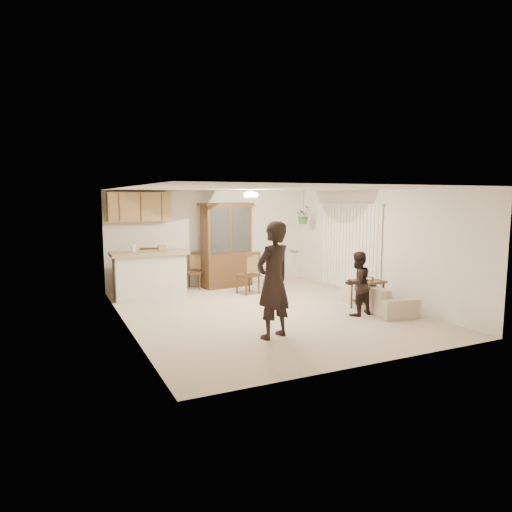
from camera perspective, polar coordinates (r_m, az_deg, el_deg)
name	(u,v)px	position (r m, az deg, el deg)	size (l,w,h in m)	color
floor	(266,312)	(9.38, 1.29, -7.02)	(6.50, 6.50, 0.00)	#C8B497
ceiling	(267,188)	(9.08, 1.34, 8.45)	(5.50, 6.50, 0.02)	silver
wall_back	(212,238)	(12.13, -5.54, 2.23)	(5.50, 0.02, 2.50)	silver
wall_front	(372,277)	(6.43, 14.32, -2.52)	(5.50, 0.02, 2.50)	silver
wall_left	(126,259)	(8.31, -15.94, -0.38)	(0.02, 6.50, 2.50)	silver
wall_right	(375,245)	(10.65, 14.68, 1.31)	(0.02, 6.50, 2.50)	silver
breakfast_bar	(150,277)	(10.86, -13.12, -2.52)	(1.60, 0.55, 1.00)	silver
bar_top	(149,253)	(10.79, -13.20, 0.36)	(1.75, 0.70, 0.08)	#A28261
upper_cabinets	(139,207)	(11.41, -14.36, 5.99)	(1.50, 0.34, 0.70)	olive
vertical_blinds	(349,248)	(11.35, 11.60, 1.00)	(0.06, 2.30, 2.10)	white
ceiling_fixture	(251,194)	(10.25, -0.67, 7.76)	(0.36, 0.36, 0.20)	#FFE3BF
hanging_plant	(304,215)	(12.30, 5.96, 5.10)	(0.43, 0.37, 0.48)	#305B24
plant_cord	(304,203)	(12.30, 5.98, 6.61)	(0.01, 0.01, 0.65)	black
sofa	(377,292)	(9.88, 14.94, -4.34)	(1.87, 0.73, 0.73)	beige
adult	(273,285)	(7.52, 2.18, -3.59)	(0.66, 0.43, 1.80)	black
child	(358,282)	(9.21, 12.57, -3.16)	(0.66, 0.51, 1.35)	black
china_hutch	(226,246)	(11.88, -3.72, 1.31)	(1.44, 0.71, 2.19)	#372514
side_table	(367,294)	(9.79, 13.73, -4.67)	(0.60, 0.60, 0.69)	#372514
chair_bar	(150,282)	(11.16, -13.11, -3.21)	(0.62, 0.62, 1.12)	#372514
chair_hutch_left	(194,279)	(11.76, -7.73, -2.81)	(0.57, 0.57, 0.94)	#372514
chair_hutch_right	(248,282)	(11.06, -1.03, -3.24)	(0.55, 0.55, 1.04)	#372514
controller_adult	(295,251)	(7.14, 4.89, 0.60)	(0.05, 0.17, 0.05)	silver
controller_child	(369,279)	(8.99, 13.97, -2.76)	(0.03, 0.11, 0.03)	silver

